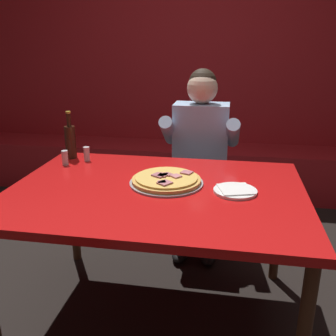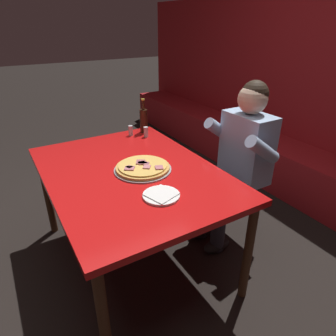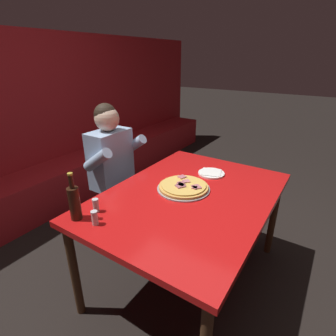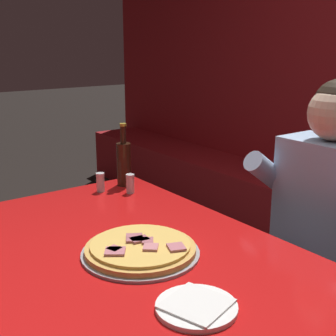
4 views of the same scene
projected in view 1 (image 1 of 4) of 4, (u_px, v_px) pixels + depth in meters
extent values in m
plane|color=black|center=(158.00, 314.00, 2.09)|extent=(24.00, 24.00, 0.00)
cube|color=#A3191E|center=(198.00, 92.00, 3.82)|extent=(6.80, 0.16, 1.90)
cube|color=#A3191E|center=(194.00, 169.00, 3.75)|extent=(6.46, 0.48, 0.46)
cylinder|color=#422816|center=(73.00, 212.00, 2.52)|extent=(0.06, 0.06, 0.72)
cylinder|color=#422816|center=(278.00, 228.00, 2.30)|extent=(0.06, 0.06, 0.72)
cube|color=red|center=(156.00, 192.00, 1.86)|extent=(1.45, 1.05, 0.04)
cylinder|color=#9E9EA3|center=(166.00, 183.00, 1.91)|extent=(0.38, 0.38, 0.01)
cylinder|color=gold|center=(166.00, 180.00, 1.90)|extent=(0.35, 0.35, 0.02)
cylinder|color=#E0B251|center=(166.00, 178.00, 1.90)|extent=(0.32, 0.32, 0.01)
cube|color=#B76670|center=(187.00, 173.00, 1.95)|extent=(0.07, 0.07, 0.01)
cube|color=#B76670|center=(165.00, 183.00, 1.80)|extent=(0.08, 0.08, 0.01)
cube|color=#A85B66|center=(159.00, 175.00, 1.90)|extent=(0.08, 0.08, 0.01)
cube|color=#A85B66|center=(163.00, 175.00, 1.91)|extent=(0.05, 0.06, 0.01)
cube|color=#A85B66|center=(168.00, 174.00, 1.92)|extent=(0.06, 0.06, 0.01)
cube|color=#B76670|center=(162.00, 182.00, 1.81)|extent=(0.05, 0.05, 0.01)
cube|color=#C6757A|center=(176.00, 176.00, 1.89)|extent=(0.07, 0.07, 0.01)
cylinder|color=white|center=(235.00, 191.00, 1.80)|extent=(0.21, 0.21, 0.01)
cube|color=white|center=(235.00, 189.00, 1.80)|extent=(0.19, 0.19, 0.01)
cylinder|color=black|center=(71.00, 142.00, 2.30)|extent=(0.07, 0.07, 0.20)
cylinder|color=black|center=(69.00, 120.00, 2.26)|extent=(0.03, 0.03, 0.08)
cylinder|color=#B29933|center=(68.00, 112.00, 2.24)|extent=(0.03, 0.03, 0.01)
cylinder|color=silver|center=(65.00, 159.00, 2.19)|extent=(0.04, 0.04, 0.07)
cylinder|color=silver|center=(65.00, 161.00, 2.20)|extent=(0.03, 0.03, 0.04)
cylinder|color=silver|center=(64.00, 152.00, 2.18)|extent=(0.04, 0.04, 0.01)
cylinder|color=silver|center=(87.00, 155.00, 2.27)|extent=(0.04, 0.04, 0.07)
cylinder|color=#516B33|center=(87.00, 157.00, 2.27)|extent=(0.03, 0.03, 0.04)
cylinder|color=silver|center=(86.00, 148.00, 2.25)|extent=(0.04, 0.04, 0.01)
ellipsoid|color=black|center=(180.00, 252.00, 2.62)|extent=(0.11, 0.24, 0.09)
ellipsoid|color=black|center=(208.00, 255.00, 2.59)|extent=(0.11, 0.24, 0.09)
cylinder|color=#282833|center=(180.00, 228.00, 2.56)|extent=(0.11, 0.11, 0.43)
cylinder|color=#282833|center=(209.00, 231.00, 2.53)|extent=(0.11, 0.11, 0.43)
cube|color=#282833|center=(197.00, 186.00, 2.55)|extent=(0.34, 0.40, 0.12)
cube|color=#9EBCE0|center=(201.00, 140.00, 2.65)|extent=(0.38, 0.22, 0.52)
cylinder|color=#9EBCE0|center=(168.00, 131.00, 2.58)|extent=(0.09, 0.30, 0.25)
cylinder|color=#9EBCE0|center=(233.00, 133.00, 2.51)|extent=(0.09, 0.30, 0.25)
sphere|color=beige|center=(202.00, 88.00, 2.53)|extent=(0.21, 0.21, 0.21)
sphere|color=#2D2319|center=(203.00, 83.00, 2.53)|extent=(0.19, 0.19, 0.19)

